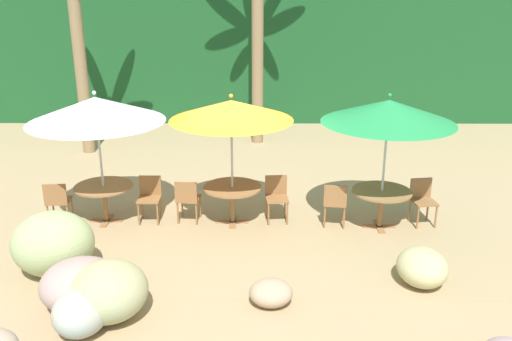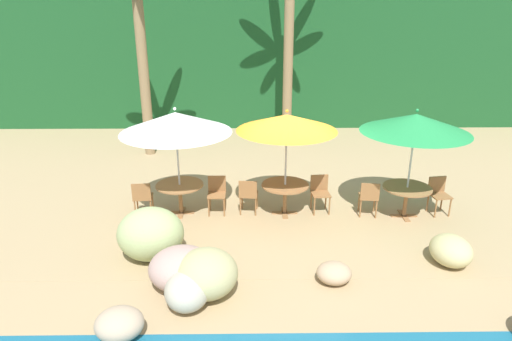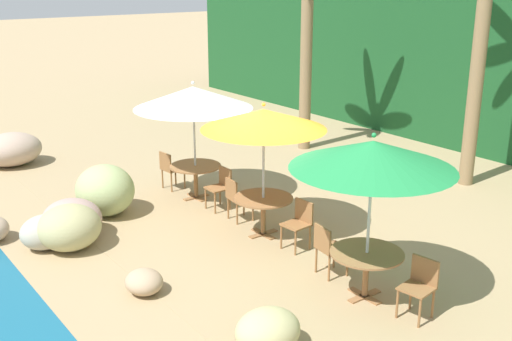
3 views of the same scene
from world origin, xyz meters
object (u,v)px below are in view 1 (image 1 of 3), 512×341
(dining_table_white, at_px, (104,192))
(chair_white_inland, at_px, (57,200))
(umbrella_white, at_px, (96,109))
(palm_tree_nearest, at_px, (75,13))
(umbrella_green, at_px, (389,111))
(umbrella_orange, at_px, (231,110))
(dining_table_orange, at_px, (232,193))
(chair_orange_inland, at_px, (187,198))
(chair_green_seaward, at_px, (422,198))
(chair_white_seaward, at_px, (150,195))
(dining_table_green, at_px, (381,197))
(chair_green_inland, at_px, (335,202))
(chair_orange_seaward, at_px, (277,195))

(dining_table_white, relative_size, chair_white_inland, 1.26)
(umbrella_white, relative_size, palm_tree_nearest, 0.47)
(dining_table_white, bearing_deg, umbrella_green, -2.55)
(umbrella_white, distance_m, umbrella_orange, 2.45)
(dining_table_orange, xyz_separation_m, chair_orange_inland, (-0.85, -0.01, -0.10))
(chair_green_seaward, distance_m, palm_tree_nearest, 9.49)
(umbrella_white, distance_m, chair_white_seaward, 1.90)
(dining_table_white, bearing_deg, chair_white_seaward, 5.99)
(chair_white_seaward, bearing_deg, umbrella_white, -174.01)
(chair_white_inland, height_order, umbrella_orange, umbrella_orange)
(chair_white_seaward, height_order, chair_orange_inland, same)
(umbrella_orange, height_order, dining_table_green, umbrella_orange)
(chair_white_seaward, xyz_separation_m, chair_white_inland, (-1.69, -0.26, 0.00))
(dining_table_green, relative_size, chair_green_seaward, 1.26)
(chair_green_seaward, bearing_deg, umbrella_orange, -179.66)
(dining_table_white, height_order, chair_green_seaward, chair_green_seaward)
(chair_green_inland, bearing_deg, dining_table_white, 177.21)
(umbrella_white, height_order, chair_white_inland, umbrella_white)
(chair_orange_seaward, relative_size, umbrella_green, 0.34)
(chair_orange_seaward, height_order, chair_green_inland, same)
(chair_green_seaward, height_order, palm_tree_nearest, palm_tree_nearest)
(chair_orange_inland, distance_m, dining_table_green, 3.64)
(dining_table_white, xyz_separation_m, chair_green_seaward, (6.05, -0.02, -0.10))
(dining_table_white, distance_m, chair_green_seaward, 6.05)
(chair_white_inland, relative_size, umbrella_green, 0.34)
(umbrella_white, height_order, chair_green_seaward, umbrella_white)
(chair_white_seaward, height_order, dining_table_orange, chair_white_seaward)
(umbrella_white, relative_size, chair_green_inland, 2.93)
(umbrella_white, bearing_deg, palm_tree_nearest, 110.26)
(chair_green_inland, bearing_deg, chair_orange_inland, 176.54)
(umbrella_orange, distance_m, chair_green_seaward, 3.98)
(dining_table_orange, height_order, chair_orange_seaward, chair_orange_seaward)
(umbrella_orange, relative_size, dining_table_orange, 2.28)
(chair_orange_inland, xyz_separation_m, chair_green_inland, (2.78, -0.17, 0.00))
(chair_orange_inland, distance_m, palm_tree_nearest, 6.43)
(chair_white_inland, xyz_separation_m, chair_green_inland, (5.21, -0.05, 0.00))
(umbrella_white, xyz_separation_m, dining_table_orange, (2.45, -0.04, -1.60))
(dining_table_orange, xyz_separation_m, dining_table_green, (2.78, -0.19, 0.00))
(chair_orange_inland, bearing_deg, chair_green_inland, -3.46)
(umbrella_orange, relative_size, umbrella_green, 0.98)
(umbrella_white, distance_m, chair_green_inland, 4.69)
(umbrella_orange, relative_size, dining_table_green, 2.28)
(dining_table_white, height_order, chair_white_inland, chair_white_inland)
(chair_orange_inland, height_order, chair_green_inland, same)
(chair_white_seaward, bearing_deg, chair_white_inland, -171.41)
(dining_table_white, relative_size, chair_green_inland, 1.26)
(dining_table_white, relative_size, chair_white_seaward, 1.26)
(chair_orange_seaward, bearing_deg, chair_orange_inland, -174.36)
(umbrella_white, xyz_separation_m, umbrella_green, (5.22, -0.23, 0.03))
(chair_orange_seaward, height_order, chair_orange_inland, same)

